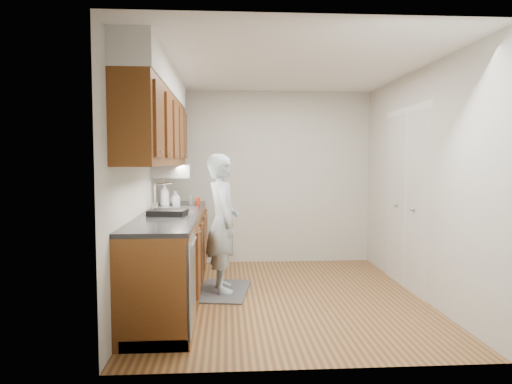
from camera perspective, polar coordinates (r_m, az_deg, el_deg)
floor at (r=5.16m, az=3.30°, el=-12.93°), size 3.50×3.50×0.00m
ceiling at (r=5.03m, az=3.42°, el=15.44°), size 3.50×3.50×0.00m
wall_left at (r=4.98m, az=-14.02°, el=0.99°), size 0.02×3.50×2.50m
wall_right at (r=5.34m, az=19.56°, el=1.07°), size 0.02×3.50×2.50m
wall_back at (r=6.68m, az=1.52°, el=1.84°), size 3.00×0.02×2.50m
counter at (r=5.03m, az=-10.48°, el=-7.67°), size 0.64×2.80×1.30m
upper_cabinets at (r=5.01m, az=-12.15°, el=9.03°), size 0.47×2.80×1.21m
closet_door at (r=5.62m, az=18.19°, el=-1.06°), size 0.02×1.22×2.05m
floor_mat at (r=5.35m, az=-4.16°, el=-12.21°), size 0.70×1.02×0.02m
person at (r=5.17m, az=-4.21°, el=-2.70°), size 0.51×0.68×1.76m
soap_bottle_a at (r=5.60m, az=-11.33°, el=-0.36°), size 0.12×0.12×0.29m
soap_bottle_b at (r=5.62m, az=-9.92°, el=-0.82°), size 0.08×0.09×0.19m
soap_bottle_c at (r=5.73m, az=-10.15°, el=-0.73°), size 0.19×0.19×0.19m
soda_can at (r=5.57m, az=-7.28°, el=-1.25°), size 0.08×0.08×0.11m
steel_can at (r=5.68m, az=-8.08°, el=-1.07°), size 0.08×0.08×0.13m
dish_rack at (r=4.73m, az=-10.93°, el=-2.54°), size 0.40×0.35×0.06m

